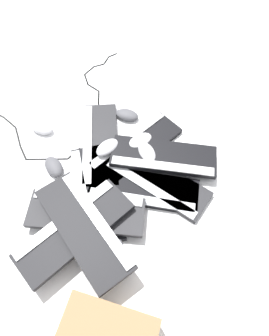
{
  "coord_description": "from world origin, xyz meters",
  "views": [
    {
      "loc": [
        0.67,
        -0.24,
        1.1
      ],
      "look_at": [
        0.08,
        -0.05,
        0.06
      ],
      "focal_mm": 32.0,
      "sensor_mm": 36.0,
      "label": 1
    }
  ],
  "objects_px": {
    "mouse_1": "(107,147)",
    "mouse_3": "(147,153)",
    "mouse_2": "(140,141)",
    "keyboard_5": "(86,212)",
    "keyboard_4": "(96,192)",
    "mouse_5": "(127,115)",
    "keyboard_2": "(136,148)",
    "mouse_0": "(42,128)",
    "keyboard_0": "(144,190)",
    "keyboard_3": "(100,143)",
    "keyboard_6": "(163,157)",
    "mouse_4": "(109,250)",
    "keyboard_1": "(157,180)",
    "mouse_6": "(54,167)",
    "keyboard_8": "(84,228)",
    "keyboard_7": "(74,230)"
  },
  "relations": [
    {
      "from": "keyboard_2",
      "to": "keyboard_6",
      "type": "relative_size",
      "value": 1.0
    },
    {
      "from": "keyboard_7",
      "to": "keyboard_8",
      "type": "xyz_separation_m",
      "value": [
        0.02,
        0.04,
        0.03
      ]
    },
    {
      "from": "mouse_5",
      "to": "mouse_6",
      "type": "distance_m",
      "value": 0.42
    },
    {
      "from": "keyboard_4",
      "to": "mouse_5",
      "type": "relative_size",
      "value": 4.1
    },
    {
      "from": "keyboard_5",
      "to": "mouse_0",
      "type": "height_order",
      "value": "keyboard_5"
    },
    {
      "from": "keyboard_4",
      "to": "keyboard_7",
      "type": "distance_m",
      "value": 0.2
    },
    {
      "from": "keyboard_2",
      "to": "mouse_3",
      "type": "bearing_deg",
      "value": 22.73
    },
    {
      "from": "keyboard_6",
      "to": "mouse_1",
      "type": "bearing_deg",
      "value": -118.96
    },
    {
      "from": "keyboard_2",
      "to": "mouse_0",
      "type": "distance_m",
      "value": 0.45
    },
    {
      "from": "keyboard_8",
      "to": "mouse_5",
      "type": "height_order",
      "value": "keyboard_8"
    },
    {
      "from": "mouse_2",
      "to": "keyboard_8",
      "type": "bearing_deg",
      "value": 30.28
    },
    {
      "from": "keyboard_2",
      "to": "keyboard_3",
      "type": "distance_m",
      "value": 0.16
    },
    {
      "from": "keyboard_4",
      "to": "mouse_1",
      "type": "distance_m",
      "value": 0.2
    },
    {
      "from": "mouse_2",
      "to": "mouse_1",
      "type": "bearing_deg",
      "value": -19.53
    },
    {
      "from": "keyboard_7",
      "to": "mouse_6",
      "type": "relative_size",
      "value": 4.21
    },
    {
      "from": "keyboard_6",
      "to": "mouse_4",
      "type": "bearing_deg",
      "value": -47.49
    },
    {
      "from": "keyboard_1",
      "to": "keyboard_4",
      "type": "xyz_separation_m",
      "value": [
        -0.03,
        -0.26,
        0.0
      ]
    },
    {
      "from": "keyboard_3",
      "to": "keyboard_5",
      "type": "distance_m",
      "value": 0.34
    },
    {
      "from": "keyboard_2",
      "to": "keyboard_8",
      "type": "xyz_separation_m",
      "value": [
        0.32,
        -0.3,
        0.09
      ]
    },
    {
      "from": "mouse_0",
      "to": "mouse_6",
      "type": "distance_m",
      "value": 0.22
    },
    {
      "from": "keyboard_4",
      "to": "mouse_2",
      "type": "distance_m",
      "value": 0.3
    },
    {
      "from": "keyboard_1",
      "to": "mouse_6",
      "type": "xyz_separation_m",
      "value": [
        -0.2,
        -0.39,
        0.01
      ]
    },
    {
      "from": "keyboard_3",
      "to": "mouse_3",
      "type": "height_order",
      "value": "mouse_3"
    },
    {
      "from": "keyboard_4",
      "to": "mouse_0",
      "type": "distance_m",
      "value": 0.42
    },
    {
      "from": "mouse_5",
      "to": "keyboard_2",
      "type": "bearing_deg",
      "value": 121.41
    },
    {
      "from": "keyboard_4",
      "to": "mouse_2",
      "type": "height_order",
      "value": "mouse_2"
    },
    {
      "from": "keyboard_8",
      "to": "mouse_1",
      "type": "relative_size",
      "value": 4.23
    },
    {
      "from": "keyboard_1",
      "to": "keyboard_8",
      "type": "bearing_deg",
      "value": -67.11
    },
    {
      "from": "keyboard_0",
      "to": "mouse_2",
      "type": "height_order",
      "value": "mouse_2"
    },
    {
      "from": "keyboard_6",
      "to": "mouse_1",
      "type": "xyz_separation_m",
      "value": [
        -0.12,
        -0.21,
        0.01
      ]
    },
    {
      "from": "keyboard_0",
      "to": "keyboard_3",
      "type": "bearing_deg",
      "value": -158.48
    },
    {
      "from": "keyboard_5",
      "to": "keyboard_4",
      "type": "bearing_deg",
      "value": 146.61
    },
    {
      "from": "mouse_3",
      "to": "mouse_0",
      "type": "bearing_deg",
      "value": -131.91
    },
    {
      "from": "keyboard_1",
      "to": "keyboard_3",
      "type": "xyz_separation_m",
      "value": [
        -0.26,
        -0.18,
        0.0
      ]
    },
    {
      "from": "keyboard_4",
      "to": "mouse_3",
      "type": "distance_m",
      "value": 0.27
    },
    {
      "from": "mouse_5",
      "to": "mouse_6",
      "type": "relative_size",
      "value": 1.0
    },
    {
      "from": "mouse_3",
      "to": "keyboard_7",
      "type": "bearing_deg",
      "value": -61.26
    },
    {
      "from": "mouse_1",
      "to": "mouse_2",
      "type": "xyz_separation_m",
      "value": [
        0.01,
        0.15,
        0.0
      ]
    },
    {
      "from": "keyboard_1",
      "to": "mouse_0",
      "type": "relative_size",
      "value": 4.04
    },
    {
      "from": "keyboard_0",
      "to": "mouse_4",
      "type": "height_order",
      "value": "mouse_4"
    },
    {
      "from": "keyboard_4",
      "to": "mouse_3",
      "type": "relative_size",
      "value": 4.1
    },
    {
      "from": "keyboard_1",
      "to": "keyboard_0",
      "type": "bearing_deg",
      "value": -70.89
    },
    {
      "from": "keyboard_1",
      "to": "mouse_3",
      "type": "bearing_deg",
      "value": -178.05
    },
    {
      "from": "mouse_2",
      "to": "keyboard_5",
      "type": "bearing_deg",
      "value": 23.9
    },
    {
      "from": "keyboard_0",
      "to": "keyboard_3",
      "type": "relative_size",
      "value": 0.99
    },
    {
      "from": "keyboard_4",
      "to": "mouse_1",
      "type": "xyz_separation_m",
      "value": [
        -0.17,
        0.1,
        0.04
      ]
    },
    {
      "from": "keyboard_0",
      "to": "keyboard_6",
      "type": "xyz_separation_m",
      "value": [
        -0.1,
        0.12,
        0.03
      ]
    },
    {
      "from": "mouse_1",
      "to": "mouse_3",
      "type": "height_order",
      "value": "same"
    },
    {
      "from": "keyboard_2",
      "to": "mouse_0",
      "type": "height_order",
      "value": "mouse_0"
    },
    {
      "from": "keyboard_5",
      "to": "mouse_5",
      "type": "xyz_separation_m",
      "value": [
        -0.43,
        0.3,
        -0.02
      ]
    }
  ]
}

